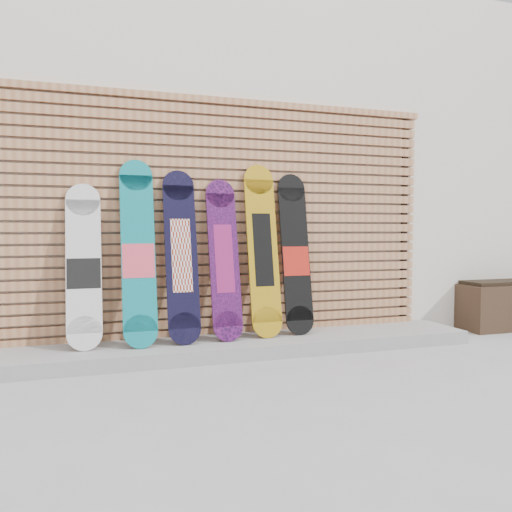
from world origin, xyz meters
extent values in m
plane|color=gray|center=(0.00, 0.00, 0.00)|extent=(80.00, 80.00, 0.00)
cube|color=beige|center=(0.50, 3.50, 1.80)|extent=(12.00, 5.00, 3.60)
cube|color=gray|center=(-0.15, 0.68, 0.06)|extent=(4.60, 0.70, 0.12)
cube|color=#A76B45|center=(-0.15, 0.97, 0.14)|extent=(4.20, 0.05, 0.08)
cube|color=#A76B45|center=(-0.15, 0.97, 0.23)|extent=(4.20, 0.05, 0.08)
cube|color=#A76B45|center=(-0.15, 0.97, 0.33)|extent=(4.20, 0.05, 0.07)
cube|color=#A76B45|center=(-0.15, 0.97, 0.43)|extent=(4.20, 0.05, 0.07)
cube|color=#A76B45|center=(-0.15, 0.97, 0.53)|extent=(4.20, 0.05, 0.07)
cube|color=#A76B45|center=(-0.15, 0.97, 0.62)|extent=(4.20, 0.05, 0.07)
cube|color=#A76B45|center=(-0.15, 0.97, 0.72)|extent=(4.20, 0.05, 0.07)
cube|color=#A76B45|center=(-0.15, 0.97, 0.82)|extent=(4.20, 0.05, 0.07)
cube|color=#A76B45|center=(-0.15, 0.97, 0.91)|extent=(4.20, 0.05, 0.07)
cube|color=#A76B45|center=(-0.15, 0.97, 1.01)|extent=(4.20, 0.05, 0.08)
cube|color=#A76B45|center=(-0.15, 0.97, 1.11)|extent=(4.20, 0.05, 0.08)
cube|color=#A76B45|center=(-0.15, 0.97, 1.20)|extent=(4.20, 0.05, 0.08)
cube|color=#A76B45|center=(-0.15, 0.97, 1.30)|extent=(4.20, 0.05, 0.08)
cube|color=#A76B45|center=(-0.15, 0.97, 1.40)|extent=(4.20, 0.05, 0.08)
cube|color=#A76B45|center=(-0.15, 0.97, 1.50)|extent=(4.20, 0.05, 0.08)
cube|color=#A76B45|center=(-0.15, 0.97, 1.59)|extent=(4.20, 0.05, 0.08)
cube|color=#A76B45|center=(-0.15, 0.97, 1.69)|extent=(4.20, 0.05, 0.08)
cube|color=#A76B45|center=(-0.15, 0.97, 1.79)|extent=(4.20, 0.05, 0.08)
cube|color=#A76B45|center=(-0.15, 0.97, 1.88)|extent=(4.20, 0.05, 0.08)
cube|color=#A76B45|center=(-0.15, 0.97, 1.98)|extent=(4.20, 0.05, 0.08)
cube|color=#A76B45|center=(-0.15, 0.97, 2.08)|extent=(4.20, 0.05, 0.08)
cube|color=#A76B45|center=(-0.15, 0.97, 2.17)|extent=(4.20, 0.05, 0.08)
cube|color=black|center=(1.87, 0.99, 1.12)|extent=(0.06, 0.04, 2.23)
cube|color=#A76B45|center=(-0.15, 0.97, 2.26)|extent=(4.26, 0.07, 0.06)
cube|color=#302015|center=(3.12, 0.85, 0.25)|extent=(1.18, 0.49, 0.49)
cube|color=black|center=(3.12, 0.85, 0.51)|extent=(1.08, 0.39, 0.04)
cube|color=silver|center=(-1.32, 0.78, 0.80)|extent=(0.28, 0.27, 1.09)
cylinder|color=silver|center=(-1.32, 0.65, 0.26)|extent=(0.28, 0.08, 0.28)
cylinder|color=silver|center=(-1.32, 0.90, 1.34)|extent=(0.28, 0.08, 0.28)
cube|color=black|center=(-1.32, 0.76, 0.73)|extent=(0.26, 0.08, 0.25)
cube|color=#0D767F|center=(-0.88, 0.75, 0.90)|extent=(0.28, 0.33, 1.30)
cylinder|color=#0D767F|center=(-0.88, 0.59, 0.26)|extent=(0.28, 0.09, 0.28)
cylinder|color=#0D767F|center=(-0.88, 0.90, 1.55)|extent=(0.28, 0.09, 0.28)
cube|color=#F15569|center=(-0.88, 0.73, 0.83)|extent=(0.27, 0.09, 0.29)
cube|color=black|center=(-0.52, 0.75, 0.87)|extent=(0.28, 0.32, 1.23)
cylinder|color=black|center=(-0.52, 0.61, 0.25)|extent=(0.28, 0.09, 0.27)
cylinder|color=black|center=(-0.52, 0.90, 1.48)|extent=(0.28, 0.09, 0.27)
cube|color=silver|center=(-0.52, 0.75, 0.87)|extent=(0.17, 0.18, 0.63)
cube|color=black|center=(-0.14, 0.76, 0.83)|extent=(0.26, 0.30, 1.17)
cylinder|color=black|center=(-0.14, 0.62, 0.25)|extent=(0.26, 0.08, 0.26)
cylinder|color=black|center=(-0.14, 0.90, 1.41)|extent=(0.26, 0.08, 0.26)
cube|color=#871B5C|center=(-0.14, 0.76, 0.83)|extent=(0.16, 0.17, 0.60)
cube|color=#AC8112|center=(0.23, 0.78, 0.91)|extent=(0.28, 0.28, 1.30)
cylinder|color=#AC8112|center=(0.23, 0.65, 0.26)|extent=(0.28, 0.08, 0.28)
cylinder|color=#AC8112|center=(0.23, 0.91, 1.55)|extent=(0.28, 0.08, 0.28)
cube|color=black|center=(0.23, 0.78, 0.91)|extent=(0.18, 0.16, 0.66)
cube|color=black|center=(0.56, 0.79, 0.87)|extent=(0.27, 0.25, 1.24)
cylinder|color=black|center=(0.56, 0.68, 0.25)|extent=(0.27, 0.07, 0.27)
cylinder|color=black|center=(0.56, 0.91, 1.48)|extent=(0.27, 0.07, 0.27)
cube|color=#9A140E|center=(0.56, 0.78, 0.79)|extent=(0.26, 0.08, 0.27)
camera|label=1|loc=(-1.21, -3.53, 1.09)|focal=35.00mm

